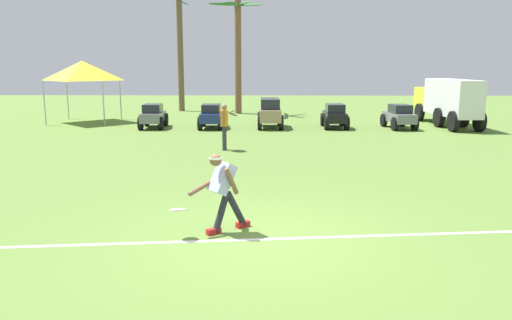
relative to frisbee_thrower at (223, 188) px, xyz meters
The scene contains 14 objects.
ground_plane 1.15m from the frisbee_thrower, 30.79° to the right, with size 80.00×80.00×0.00m, color #597A33.
field_line_paint 1.13m from the frisbee_thrower, 27.83° to the right, with size 21.10×0.10×0.01m, color white.
frisbee_thrower is the anchor object (origin of this frame).
frisbee_in_flight 0.86m from the frisbee_thrower, 156.25° to the right, with size 0.34×0.34×0.07m.
teammate_near_sideline 8.53m from the frisbee_thrower, 94.49° to the left, with size 0.24×0.50×1.56m.
parked_car_slot_a 15.18m from the frisbee_thrower, 106.99° to the left, with size 1.19×2.24×1.10m.
parked_car_slot_b 14.60m from the frisbee_thrower, 96.89° to the left, with size 1.13×2.22×1.10m.
parked_car_slot_c 14.77m from the frisbee_thrower, 86.36° to the left, with size 1.18×2.42×1.34m.
parked_car_slot_d 15.21m from the frisbee_thrower, 75.06° to the left, with size 1.08×2.20×1.10m.
parked_car_slot_e 16.03m from the frisbee_thrower, 64.78° to the left, with size 1.26×2.27×1.10m.
box_truck 18.26m from the frisbee_thrower, 59.10° to the left, with size 1.60×5.95×2.20m.
palm_tree_far_left 23.89m from the frisbee_thrower, 101.10° to the left, with size 3.43×3.83×7.26m.
palm_tree_left_of_centre 21.82m from the frisbee_thrower, 92.34° to the left, with size 3.15×3.54×6.64m.
event_tent 18.92m from the frisbee_thrower, 116.58° to the left, with size 2.99×2.99×3.06m.
Camera 1 is at (0.00, -7.86, 2.86)m, focal length 35.00 mm.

